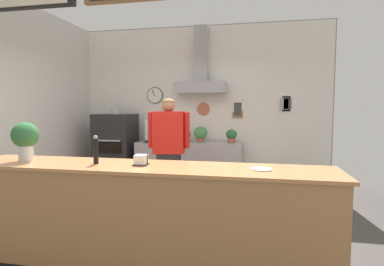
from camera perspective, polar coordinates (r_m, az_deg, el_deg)
The scene contains 14 objects.
ground_plane at distance 3.66m, azimuth -5.89°, elevation -20.09°, with size 6.56×6.56×0.00m, color #3F3A38.
back_wall_assembly at distance 5.82m, azimuth 1.55°, elevation 5.75°, with size 4.77×3.19×3.09m.
service_counter at distance 3.01m, azimuth -9.10°, elevation -15.41°, with size 3.48×0.64×1.01m.
back_prep_counter at distance 5.73m, azimuth -0.45°, elevation -6.25°, with size 1.92×0.63×0.91m.
pizza_oven at distance 6.04m, azimuth -13.89°, elevation -3.29°, with size 0.69×0.69×1.52m.
shop_worker at distance 4.32m, azimuth -4.31°, elevation -3.88°, with size 0.58×0.26×1.66m.
espresso_machine at distance 5.76m, azimuth -5.94°, elevation 0.47°, with size 0.44×0.52×0.42m.
potted_sage at distance 5.70m, azimuth -1.23°, elevation -0.46°, with size 0.19×0.19×0.22m.
potted_thyme at distance 5.57m, azimuth 7.31°, elevation -0.47°, with size 0.20×0.20×0.24m.
potted_rosemary at distance 5.65m, azimuth 1.62°, elevation -0.10°, with size 0.25×0.25×0.28m.
pepper_grinder at distance 3.03m, azimuth -17.39°, elevation -2.97°, with size 0.05×0.05×0.27m.
basil_vase at distance 3.46m, azimuth -28.47°, elevation -0.94°, with size 0.26×0.26×0.38m.
condiment_plate at distance 2.69m, azimuth 12.73°, elevation -6.55°, with size 0.18×0.18×0.01m.
napkin_holder at distance 2.88m, azimuth -9.42°, elevation -5.01°, with size 0.13×0.12×0.11m.
Camera 1 is at (1.00, -3.17, 1.53)m, focal length 28.81 mm.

